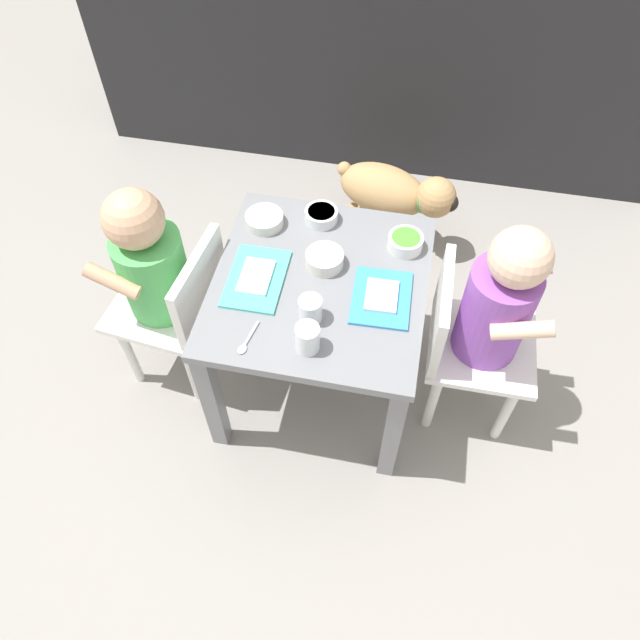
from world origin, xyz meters
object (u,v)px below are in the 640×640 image
object	(u,v)px
veggie_bowl_near	(321,215)
cereal_bowl_right_side	(264,219)
food_tray_left	(256,278)
veggie_bowl_far	(325,259)
dining_table	(320,302)
water_cup_right	(310,311)
dog	(394,193)
seated_child_right	(492,310)
cereal_bowl_left_side	(405,242)
water_cup_left	(308,339)
spoon_by_left_tray	(247,341)
food_tray_right	(381,297)
seated_child_left	(156,270)

from	to	relation	value
veggie_bowl_near	cereal_bowl_right_side	world-z (taller)	veggie_bowl_near
food_tray_left	veggie_bowl_far	world-z (taller)	veggie_bowl_far
dining_table	water_cup_right	world-z (taller)	water_cup_right
food_tray_left	water_cup_right	size ratio (longest dim) A/B	3.23
dog	veggie_bowl_far	bearing A→B (deg)	-102.08
dog	seated_child_right	bearing A→B (deg)	-65.18
veggie_bowl_far	cereal_bowl_right_side	distance (m)	0.22
veggie_bowl_far	cereal_bowl_left_side	distance (m)	0.22
water_cup_left	spoon_by_left_tray	world-z (taller)	water_cup_left
dog	spoon_by_left_tray	distance (m)	0.95
food_tray_left	cereal_bowl_left_side	xyz separation A→B (m)	(0.35, 0.18, 0.01)
dog	food_tray_right	bearing A→B (deg)	-87.62
seated_child_left	spoon_by_left_tray	world-z (taller)	seated_child_left
food_tray_left	dining_table	bearing A→B (deg)	8.76
water_cup_right	seated_child_right	bearing A→B (deg)	16.15
cereal_bowl_right_side	dining_table	bearing A→B (deg)	-42.54
cereal_bowl_right_side	food_tray_left	bearing A→B (deg)	-81.69
veggie_bowl_near	seated_child_right	bearing A→B (deg)	-23.83
seated_child_left	cereal_bowl_right_side	bearing A→B (deg)	38.86
seated_child_right	cereal_bowl_right_side	world-z (taller)	seated_child_right
dining_table	cereal_bowl_right_side	xyz separation A→B (m)	(-0.19, 0.17, 0.10)
seated_child_right	water_cup_left	xyz separation A→B (m)	(-0.42, -0.21, 0.05)
dining_table	seated_child_right	world-z (taller)	seated_child_right
water_cup_left	veggie_bowl_far	distance (m)	0.26
dining_table	food_tray_left	xyz separation A→B (m)	(-0.16, -0.02, 0.09)
veggie_bowl_far	spoon_by_left_tray	xyz separation A→B (m)	(-0.13, -0.27, -0.02)
dining_table	food_tray_right	distance (m)	0.18
water_cup_right	veggie_bowl_far	distance (m)	0.17
dining_table	food_tray_left	distance (m)	0.18
dining_table	seated_child_right	size ratio (longest dim) A/B	0.80
veggie_bowl_near	cereal_bowl_left_side	xyz separation A→B (m)	(0.23, -0.06, 0.00)
seated_child_left	food_tray_right	world-z (taller)	seated_child_left
seated_child_right	cereal_bowl_right_side	bearing A→B (deg)	165.24
dog	spoon_by_left_tray	xyz separation A→B (m)	(-0.26, -0.87, 0.26)
food_tray_right	water_cup_right	xyz separation A→B (m)	(-0.16, -0.09, 0.02)
cereal_bowl_left_side	veggie_bowl_near	bearing A→B (deg)	166.23
dog	water_cup_right	size ratio (longest dim) A/B	6.68
seated_child_right	veggie_bowl_near	size ratio (longest dim) A/B	7.93
food_tray_right	water_cup_left	xyz separation A→B (m)	(-0.15, -0.18, 0.03)
veggie_bowl_near	water_cup_right	bearing A→B (deg)	-83.29
seated_child_left	seated_child_right	size ratio (longest dim) A/B	0.97
food_tray_right	food_tray_left	bearing A→B (deg)	180.00
seated_child_left	veggie_bowl_near	xyz separation A→B (m)	(0.39, 0.24, 0.04)
cereal_bowl_left_side	food_tray_right	bearing A→B (deg)	-101.12
seated_child_left	veggie_bowl_near	world-z (taller)	seated_child_left
food_tray_right	veggie_bowl_far	bearing A→B (deg)	151.97
seated_child_right	cereal_bowl_left_side	xyz separation A→B (m)	(-0.24, 0.15, 0.04)
dining_table	spoon_by_left_tray	bearing A→B (deg)	-121.40
water_cup_right	spoon_by_left_tray	xyz separation A→B (m)	(-0.13, -0.10, -0.03)
seated_child_right	veggie_bowl_near	xyz separation A→B (m)	(-0.47, 0.21, 0.04)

